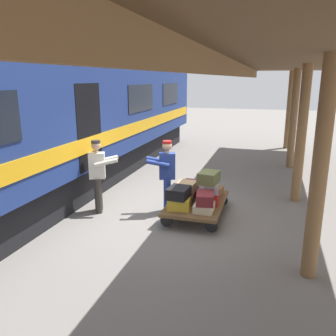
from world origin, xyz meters
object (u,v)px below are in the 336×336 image
at_px(suitcase_olive_duffel, 209,177).
at_px(porter_by_door, 98,174).
at_px(suitcase_gray_aluminum, 208,187).
at_px(porter_in_overalls, 166,174).
at_px(suitcase_burgundy_valise, 191,188).
at_px(suitcase_yellow_case, 179,203).
at_px(suitcase_cream_canvas, 204,207).
at_px(suitcase_red_plastic, 209,197).
at_px(suitcase_tan_vintage, 186,188).
at_px(train_car, 35,120).
at_px(suitcase_slate_roller, 185,196).
at_px(luggage_cart, 197,203).
at_px(suitcase_brown_leather, 213,191).
at_px(suitcase_black_hardshell, 179,193).
at_px(suitcase_maroon_trunk, 205,198).

bearing_deg(suitcase_olive_duffel, porter_by_door, 9.32).
distance_m(suitcase_gray_aluminum, porter_in_overalls, 1.01).
relative_size(suitcase_burgundy_valise, suitcase_yellow_case, 1.31).
bearing_deg(suitcase_cream_canvas, suitcase_yellow_case, 0.00).
bearing_deg(porter_in_overalls, suitcase_cream_canvas, 151.91).
relative_size(suitcase_red_plastic, suitcase_tan_vintage, 1.12).
height_order(suitcase_red_plastic, suitcase_olive_duffel, suitcase_olive_duffel).
xyz_separation_m(train_car, porter_by_door, (-1.82, 0.29, -1.14)).
bearing_deg(suitcase_slate_roller, suitcase_cream_canvas, 134.34).
bearing_deg(porter_in_overalls, luggage_cart, -178.25).
distance_m(luggage_cart, suitcase_brown_leather, 0.63).
bearing_deg(porter_by_door, suitcase_black_hardshell, 175.66).
xyz_separation_m(suitcase_burgundy_valise, porter_by_door, (1.97, 0.98, 0.46)).
xyz_separation_m(suitcase_gray_aluminum, porter_by_door, (2.50, 0.44, 0.23)).
bearing_deg(suitcase_olive_duffel, luggage_cart, -4.10).
bearing_deg(suitcase_olive_duffel, suitcase_maroon_trunk, 92.60).
bearing_deg(suitcase_maroon_trunk, luggage_cart, -62.28).
bearing_deg(suitcase_brown_leather, suitcase_maroon_trunk, 90.80).
relative_size(suitcase_tan_vintage, porter_in_overalls, 0.31).
xyz_separation_m(suitcase_burgundy_valise, suitcase_gray_aluminum, (-0.52, 0.55, 0.22)).
height_order(porter_in_overalls, porter_by_door, same).
bearing_deg(suitcase_olive_duffel, suitcase_tan_vintage, -2.61).
bearing_deg(porter_in_overalls, suitcase_slate_roller, -177.21).
distance_m(luggage_cart, suitcase_black_hardshell, 0.77).
xyz_separation_m(suitcase_yellow_case, suitcase_maroon_trunk, (-0.56, -0.01, 0.16)).
height_order(train_car, suitcase_slate_roller, train_car).
distance_m(suitcase_red_plastic, suitcase_tan_vintage, 0.55).
height_order(suitcase_maroon_trunk, suitcase_black_hardshell, suitcase_black_hardshell).
bearing_deg(suitcase_burgundy_valise, suitcase_slate_roller, 90.00).
height_order(suitcase_brown_leather, porter_by_door, porter_by_door).
bearing_deg(suitcase_black_hardshell, porter_by_door, -4.34).
height_order(suitcase_brown_leather, suitcase_black_hardshell, suitcase_black_hardshell).
height_order(train_car, suitcase_gray_aluminum, train_car).
bearing_deg(suitcase_burgundy_valise, suitcase_yellow_case, 90.00).
bearing_deg(porter_in_overalls, suitcase_yellow_case, 130.54).
bearing_deg(porter_in_overalls, suitcase_tan_vintage, -176.70).
relative_size(train_car, suitcase_tan_vintage, 36.73).
height_order(luggage_cart, suitcase_burgundy_valise, suitcase_burgundy_valise).
bearing_deg(suitcase_yellow_case, suitcase_brown_leather, -116.04).
bearing_deg(suitcase_slate_roller, suitcase_brown_leather, -134.34).
bearing_deg(suitcase_yellow_case, train_car, -6.29).
relative_size(suitcase_gray_aluminum, porter_by_door, 0.30).
xyz_separation_m(suitcase_slate_roller, suitcase_gray_aluminum, (-0.52, -0.01, 0.27)).
bearing_deg(suitcase_maroon_trunk, suitcase_yellow_case, 1.00).
bearing_deg(suitcase_red_plastic, suitcase_gray_aluminum, -18.96).
bearing_deg(suitcase_cream_canvas, suitcase_gray_aluminum, -88.30).
xyz_separation_m(train_car, suitcase_yellow_case, (-3.80, 0.42, -1.60)).
height_order(suitcase_tan_vintage, suitcase_gray_aluminum, suitcase_gray_aluminum).
distance_m(suitcase_red_plastic, suitcase_cream_canvas, 0.55).
distance_m(train_car, porter_by_door, 2.17).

